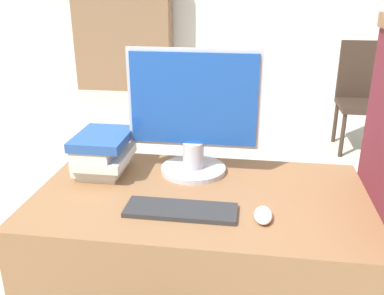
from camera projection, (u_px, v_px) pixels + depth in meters
The scene contains 8 objects.
desk at pixel (200, 276), 1.67m from camera, with size 1.19×0.69×0.72m.
carrel_divider at pixel (382, 223), 1.43m from camera, with size 0.07×0.61×1.34m.
monitor at pixel (193, 115), 1.63m from camera, with size 0.51×0.26×0.49m.
keyboard at pixel (181, 210), 1.41m from camera, with size 0.37×0.13×0.02m.
mouse at pixel (263, 215), 1.37m from camera, with size 0.06×0.11×0.03m.
book_stack at pixel (102, 153), 1.68m from camera, with size 0.20×0.26×0.16m.
far_chair at pixel (364, 92), 3.81m from camera, with size 0.44×0.44×0.96m.
bookshelf_far at pixel (123, 25), 5.86m from camera, with size 1.34×0.32×1.79m.
Camera 1 is at (0.17, -1.02, 1.43)m, focal length 40.00 mm.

